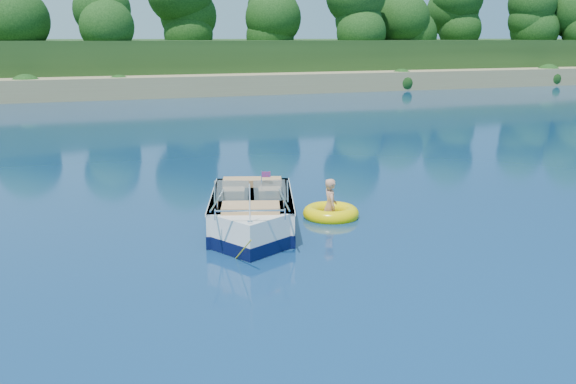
% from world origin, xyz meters
% --- Properties ---
extents(ground, '(160.00, 160.00, 0.00)m').
position_xyz_m(ground, '(0.00, 0.00, 0.00)').
color(ground, '#092242').
rests_on(ground, ground).
extents(shoreline, '(170.00, 59.00, 6.00)m').
position_xyz_m(shoreline, '(0.00, 63.77, 0.98)').
color(shoreline, '#928055').
rests_on(shoreline, ground).
extents(treeline, '(150.00, 7.12, 8.19)m').
position_xyz_m(treeline, '(0.04, 41.01, 5.55)').
color(treeline, black).
rests_on(treeline, ground).
extents(motorboat, '(2.83, 4.99, 1.72)m').
position_xyz_m(motorboat, '(-1.37, 1.32, 0.33)').
color(motorboat, white).
rests_on(motorboat, ground).
extents(tow_tube, '(1.57, 1.57, 0.36)m').
position_xyz_m(tow_tube, '(0.76, 1.68, 0.09)').
color(tow_tube, '#FFDD02').
rests_on(tow_tube, ground).
extents(boy, '(0.44, 0.80, 1.51)m').
position_xyz_m(boy, '(0.71, 1.65, 0.00)').
color(boy, tan).
rests_on(boy, ground).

